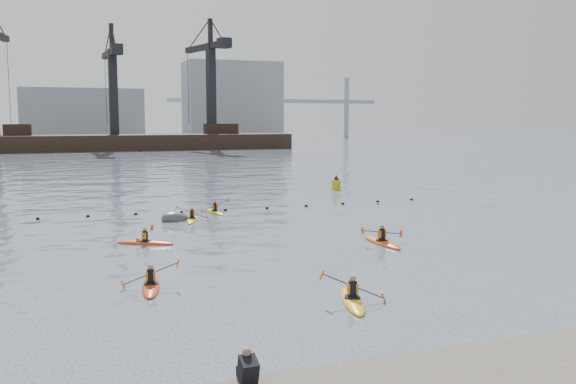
# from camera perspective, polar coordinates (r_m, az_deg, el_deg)

# --- Properties ---
(ground) EXTENTS (400.00, 400.00, 0.00)m
(ground) POSITION_cam_1_polar(r_m,az_deg,el_deg) (21.27, 6.37, -10.39)
(ground) COLOR #333C4A
(ground) RESTS_ON ground
(float_line) EXTENTS (33.24, 0.73, 0.24)m
(float_line) POSITION_cam_1_polar(r_m,az_deg,el_deg) (42.08, -7.94, -1.76)
(float_line) COLOR black
(float_line) RESTS_ON ground
(barge_pier) EXTENTS (72.00, 19.30, 29.50)m
(barge_pier) POSITION_cam_1_polar(r_m,az_deg,el_deg) (128.56, -15.99, 4.64)
(barge_pier) COLOR black
(barge_pier) RESTS_ON ground
(skyline) EXTENTS (141.00, 28.00, 22.00)m
(skyline) POSITION_cam_1_polar(r_m,az_deg,el_deg) (168.87, -16.19, 7.60)
(skyline) COLOR gray
(skyline) RESTS_ON ground
(kayaker_0) EXTENTS (2.19, 3.24, 1.19)m
(kayaker_0) POSITION_cam_1_polar(r_m,az_deg,el_deg) (23.61, -12.71, -8.52)
(kayaker_0) COLOR #C33B12
(kayaker_0) RESTS_ON ground
(kayaker_1) EXTENTS (2.26, 3.40, 1.29)m
(kayaker_1) POSITION_cam_1_polar(r_m,az_deg,el_deg) (21.44, 6.06, -9.96)
(kayaker_1) COLOR gold
(kayaker_1) RESTS_ON ground
(kayaker_2) EXTENTS (2.92, 1.98, 0.96)m
(kayaker_2) POSITION_cam_1_polar(r_m,az_deg,el_deg) (31.70, -13.22, -4.60)
(kayaker_2) COLOR red
(kayaker_2) RESTS_ON ground
(kayaker_3) EXTENTS (1.99, 3.01, 1.11)m
(kayaker_3) POSITION_cam_1_polar(r_m,az_deg,el_deg) (38.34, -8.96, -2.53)
(kayaker_3) COLOR yellow
(kayaker_3) RESTS_ON ground
(kayaker_4) EXTENTS (2.37, 3.48, 1.11)m
(kayaker_4) POSITION_cam_1_polar(r_m,az_deg,el_deg) (31.29, 8.77, -4.62)
(kayaker_4) COLOR #D84C14
(kayaker_4) RESTS_ON ground
(kayaker_5) EXTENTS (2.03, 3.02, 1.07)m
(kayaker_5) POSITION_cam_1_polar(r_m,az_deg,el_deg) (41.21, -6.86, -1.84)
(kayaker_5) COLOR gold
(kayaker_5) RESTS_ON ground
(mooring_buoy) EXTENTS (2.50, 1.89, 1.43)m
(mooring_buoy) POSITION_cam_1_polar(r_m,az_deg,el_deg) (38.72, -10.39, -2.60)
(mooring_buoy) COLOR #424448
(mooring_buoy) RESTS_ON ground
(nav_buoy) EXTENTS (0.80, 0.80, 1.46)m
(nav_buoy) POSITION_cam_1_polar(r_m,az_deg,el_deg) (54.67, 4.53, 0.70)
(nav_buoy) COLOR gold
(nav_buoy) RESTS_ON ground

